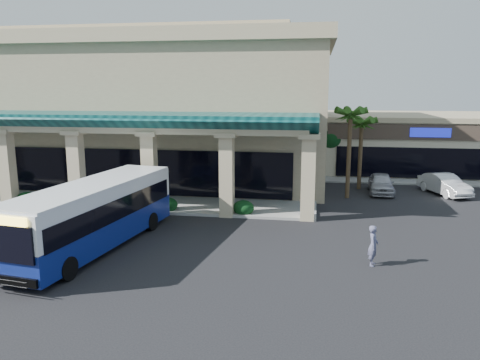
% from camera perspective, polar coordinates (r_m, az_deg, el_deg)
% --- Properties ---
extents(ground, '(110.00, 110.00, 0.00)m').
position_cam_1_polar(ground, '(22.12, -8.02, -7.78)').
color(ground, black).
extents(main_building, '(30.80, 14.80, 11.35)m').
position_cam_1_polar(main_building, '(38.75, -12.62, 8.69)').
color(main_building, tan).
rests_on(main_building, ground).
extents(arcade, '(30.00, 6.20, 5.70)m').
position_cam_1_polar(arcade, '(30.67, -18.76, 2.50)').
color(arcade, '#093A3B').
rests_on(arcade, ground).
extents(strip_mall, '(22.50, 12.50, 4.90)m').
position_cam_1_polar(strip_mall, '(45.71, 24.06, 4.26)').
color(strip_mall, beige).
rests_on(strip_mall, ground).
extents(palm_0, '(2.40, 2.40, 6.60)m').
position_cam_1_polar(palm_0, '(31.27, 13.17, 3.79)').
color(palm_0, '#224A13').
rests_on(palm_0, ground).
extents(palm_1, '(2.40, 2.40, 5.80)m').
position_cam_1_polar(palm_1, '(34.36, 14.49, 3.69)').
color(palm_1, '#224A13').
rests_on(palm_1, ground).
extents(broadleaf_tree, '(2.60, 2.60, 4.81)m').
position_cam_1_polar(broadleaf_tree, '(39.26, 10.91, 3.99)').
color(broadleaf_tree, black).
rests_on(broadleaf_tree, ground).
extents(transit_bus, '(3.94, 10.97, 3.00)m').
position_cam_1_polar(transit_bus, '(22.02, -17.24, -4.19)').
color(transit_bus, navy).
rests_on(transit_bus, ground).
extents(pedestrian, '(0.51, 0.68, 1.68)m').
position_cam_1_polar(pedestrian, '(19.94, 15.93, -7.69)').
color(pedestrian, '#545674').
rests_on(pedestrian, ground).
extents(car_silver, '(1.83, 4.11, 1.37)m').
position_cam_1_polar(car_silver, '(33.72, 16.81, -0.38)').
color(car_silver, '#B3B2B9').
rests_on(car_silver, ground).
extents(car_white, '(2.96, 4.53, 1.41)m').
position_cam_1_polar(car_white, '(34.73, 23.65, -0.49)').
color(car_white, white).
rests_on(car_white, ground).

